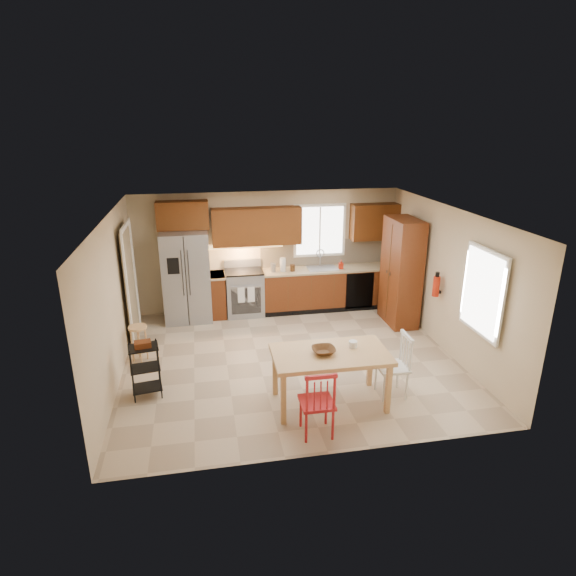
% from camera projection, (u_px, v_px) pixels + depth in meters
% --- Properties ---
extents(floor, '(5.50, 5.50, 0.00)m').
position_uv_depth(floor, '(290.00, 359.00, 8.19)').
color(floor, tan).
rests_on(floor, ground).
extents(ceiling, '(5.50, 5.00, 0.02)m').
position_uv_depth(ceiling, '(291.00, 214.00, 7.36)').
color(ceiling, silver).
rests_on(ceiling, ground).
extents(wall_back, '(5.50, 0.02, 2.50)m').
position_uv_depth(wall_back, '(268.00, 251.00, 10.09)').
color(wall_back, '#CCB793').
rests_on(wall_back, ground).
extents(wall_front, '(5.50, 0.02, 2.50)m').
position_uv_depth(wall_front, '(332.00, 363.00, 5.45)').
color(wall_front, '#CCB793').
rests_on(wall_front, ground).
extents(wall_left, '(0.02, 5.00, 2.50)m').
position_uv_depth(wall_left, '(113.00, 301.00, 7.30)').
color(wall_left, '#CCB793').
rests_on(wall_left, ground).
extents(wall_right, '(0.02, 5.00, 2.50)m').
position_uv_depth(wall_right, '(448.00, 280.00, 8.25)').
color(wall_right, '#CCB793').
rests_on(wall_right, ground).
extents(refrigerator, '(0.92, 0.75, 1.82)m').
position_uv_depth(refrigerator, '(187.00, 276.00, 9.56)').
color(refrigerator, gray).
rests_on(refrigerator, floor).
extents(range_stove, '(0.76, 0.63, 0.92)m').
position_uv_depth(range_stove, '(245.00, 293.00, 9.97)').
color(range_stove, gray).
rests_on(range_stove, floor).
extents(base_cabinet_narrow, '(0.30, 0.60, 0.90)m').
position_uv_depth(base_cabinet_narrow, '(218.00, 295.00, 9.89)').
color(base_cabinet_narrow, '#5D2911').
rests_on(base_cabinet_narrow, floor).
extents(base_cabinet_run, '(2.92, 0.60, 0.90)m').
position_uv_depth(base_cabinet_run, '(330.00, 288.00, 10.30)').
color(base_cabinet_run, '#5D2911').
rests_on(base_cabinet_run, floor).
extents(dishwasher, '(0.60, 0.02, 0.78)m').
position_uv_depth(dishwasher, '(360.00, 291.00, 10.13)').
color(dishwasher, black).
rests_on(dishwasher, floor).
extents(backsplash, '(2.92, 0.03, 0.55)m').
position_uv_depth(backsplash, '(328.00, 252.00, 10.33)').
color(backsplash, beige).
rests_on(backsplash, wall_back).
extents(upper_over_fridge, '(1.00, 0.35, 0.55)m').
position_uv_depth(upper_over_fridge, '(182.00, 215.00, 9.35)').
color(upper_over_fridge, '#5F2C0F').
rests_on(upper_over_fridge, wall_back).
extents(upper_left_block, '(1.80, 0.35, 0.75)m').
position_uv_depth(upper_left_block, '(257.00, 226.00, 9.70)').
color(upper_left_block, '#5F2C0F').
rests_on(upper_left_block, wall_back).
extents(upper_right_block, '(1.00, 0.35, 0.75)m').
position_uv_depth(upper_right_block, '(375.00, 222.00, 10.13)').
color(upper_right_block, '#5F2C0F').
rests_on(upper_right_block, wall_back).
extents(window_back, '(1.12, 0.04, 1.12)m').
position_uv_depth(window_back, '(320.00, 231.00, 10.13)').
color(window_back, white).
rests_on(window_back, wall_back).
extents(sink, '(0.62, 0.46, 0.16)m').
position_uv_depth(sink, '(322.00, 270.00, 10.13)').
color(sink, gray).
rests_on(sink, base_cabinet_run).
extents(undercab_glow, '(1.60, 0.30, 0.01)m').
position_uv_depth(undercab_glow, '(243.00, 246.00, 9.75)').
color(undercab_glow, '#FFBF66').
rests_on(undercab_glow, wall_back).
extents(soap_bottle, '(0.09, 0.09, 0.19)m').
position_uv_depth(soap_bottle, '(341.00, 264.00, 10.06)').
color(soap_bottle, '#AA1F0B').
rests_on(soap_bottle, base_cabinet_run).
extents(paper_towel, '(0.12, 0.12, 0.28)m').
position_uv_depth(paper_towel, '(283.00, 265.00, 9.88)').
color(paper_towel, silver).
rests_on(paper_towel, base_cabinet_run).
extents(canister_steel, '(0.11, 0.11, 0.18)m').
position_uv_depth(canister_steel, '(273.00, 268.00, 9.86)').
color(canister_steel, gray).
rests_on(canister_steel, base_cabinet_run).
extents(canister_wood, '(0.10, 0.10, 0.14)m').
position_uv_depth(canister_wood, '(293.00, 268.00, 9.91)').
color(canister_wood, '#533016').
rests_on(canister_wood, base_cabinet_run).
extents(pantry, '(0.50, 0.95, 2.10)m').
position_uv_depth(pantry, '(401.00, 272.00, 9.37)').
color(pantry, '#5D2911').
rests_on(pantry, floor).
extents(fire_extinguisher, '(0.12, 0.12, 0.36)m').
position_uv_depth(fire_extinguisher, '(436.00, 286.00, 8.42)').
color(fire_extinguisher, '#AA1F0B').
rests_on(fire_extinguisher, wall_right).
extents(window_right, '(0.04, 1.02, 1.32)m').
position_uv_depth(window_right, '(483.00, 292.00, 7.10)').
color(window_right, white).
rests_on(window_right, wall_right).
extents(doorway, '(0.04, 0.95, 2.10)m').
position_uv_depth(doorway, '(130.00, 286.00, 8.58)').
color(doorway, '#8C7A59').
rests_on(doorway, wall_left).
extents(dining_table, '(1.63, 0.93, 0.79)m').
position_uv_depth(dining_table, '(330.00, 379.00, 6.81)').
color(dining_table, tan).
rests_on(dining_table, floor).
extents(chair_red, '(0.45, 0.45, 0.95)m').
position_uv_depth(chair_red, '(317.00, 401.00, 6.11)').
color(chair_red, '#AF1B1E').
rests_on(chair_red, floor).
extents(chair_white, '(0.45, 0.45, 0.95)m').
position_uv_depth(chair_white, '(392.00, 366.00, 6.99)').
color(chair_white, silver).
rests_on(chair_white, floor).
extents(table_bowl, '(0.33, 0.33, 0.08)m').
position_uv_depth(table_bowl, '(324.00, 354.00, 6.65)').
color(table_bowl, '#533016').
rests_on(table_bowl, dining_table).
extents(table_jar, '(0.12, 0.12, 0.14)m').
position_uv_depth(table_jar, '(353.00, 346.00, 6.82)').
color(table_jar, silver).
rests_on(table_jar, dining_table).
extents(bar_stool, '(0.40, 0.40, 0.62)m').
position_uv_depth(bar_stool, '(139.00, 343.00, 8.06)').
color(bar_stool, tan).
rests_on(bar_stool, floor).
extents(utility_cart, '(0.46, 0.38, 0.83)m').
position_uv_depth(utility_cart, '(146.00, 370.00, 6.98)').
color(utility_cart, black).
rests_on(utility_cart, floor).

